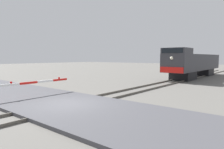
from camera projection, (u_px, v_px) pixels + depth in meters
The scene contains 5 objects.
ground_plane at pixel (68, 107), 11.60m from camera, with size 160.00×160.00×0.00m, color #605E59.
rail_track_left at pixel (60, 104), 12.05m from camera, with size 0.08×80.00×0.15m, color #59544C.
rail_track_right at pixel (77, 107), 11.14m from camera, with size 0.08×80.00×0.15m, color #59544C.
road_surface at pixel (68, 105), 11.59m from camera, with size 36.00×5.71×0.17m, color #47474C.
locomotive at pixel (194, 63), 28.29m from camera, with size 2.80×15.99×3.85m.
Camera 1 is at (9.15, -7.25, 2.79)m, focal length 32.81 mm.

